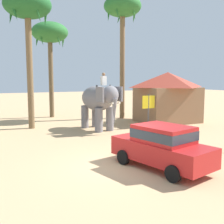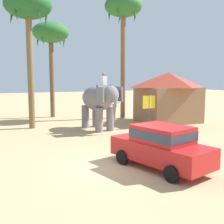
# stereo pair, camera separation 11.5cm
# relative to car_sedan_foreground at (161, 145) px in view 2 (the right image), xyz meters

# --- Properties ---
(ground_plane) EXTENTS (120.00, 120.00, 0.00)m
(ground_plane) POSITION_rel_car_sedan_foreground_xyz_m (-1.26, 0.92, -0.93)
(ground_plane) COLOR tan
(car_sedan_foreground) EXTENTS (2.57, 4.38, 1.70)m
(car_sedan_foreground) POSITION_rel_car_sedan_foreground_xyz_m (0.00, 0.00, 0.00)
(car_sedan_foreground) COLOR red
(car_sedan_foreground) RESTS_ON ground
(elephant_with_mahout) EXTENTS (2.08, 3.98, 3.88)m
(elephant_with_mahout) POSITION_rel_car_sedan_foreground_xyz_m (1.04, 8.52, 1.06)
(elephant_with_mahout) COLOR slate
(elephant_with_mahout) RESTS_ON ground
(palm_tree_behind_elephant) EXTENTS (3.20, 3.20, 8.44)m
(palm_tree_behind_elephant) POSITION_rel_car_sedan_foreground_xyz_m (-0.32, 16.13, 6.35)
(palm_tree_behind_elephant) COLOR brown
(palm_tree_behind_elephant) RESTS_ON ground
(palm_tree_near_hut) EXTENTS (3.20, 3.20, 9.30)m
(palm_tree_near_hut) POSITION_rel_car_sedan_foreground_xyz_m (-3.01, 11.12, 7.15)
(palm_tree_near_hut) COLOR brown
(palm_tree_near_hut) RESTS_ON ground
(palm_tree_left_of_road) EXTENTS (3.20, 3.20, 10.50)m
(palm_tree_left_of_road) POSITION_rel_car_sedan_foreground_xyz_m (5.12, 12.74, 8.24)
(palm_tree_left_of_road) COLOR brown
(palm_tree_left_of_road) RESTS_ON ground
(roadside_hut) EXTENTS (5.16, 4.40, 4.00)m
(roadside_hut) POSITION_rel_car_sedan_foreground_xyz_m (7.36, 9.24, 1.20)
(roadside_hut) COLOR #8C6647
(roadside_hut) RESTS_ON ground
(signboard_yellow) EXTENTS (1.00, 0.10, 2.40)m
(signboard_yellow) POSITION_rel_car_sedan_foreground_xyz_m (4.48, 7.64, 0.76)
(signboard_yellow) COLOR #4C4C51
(signboard_yellow) RESTS_ON ground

